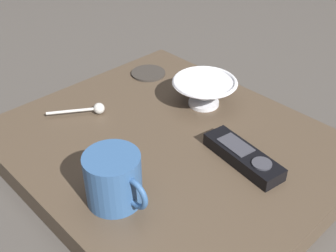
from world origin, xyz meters
TOP-DOWN VIEW (x-y plane):
  - ground_plane at (0.00, 0.00)m, footprint 6.00×6.00m
  - table at (0.00, 0.00)m, footprint 0.53×0.61m
  - cereal_bowl at (-0.14, -0.04)m, footprint 0.14×0.14m
  - coffee_mug at (0.17, 0.06)m, footprint 0.09×0.12m
  - teaspoon at (0.05, -0.17)m, footprint 0.10×0.07m
  - tv_remote_near at (-0.05, 0.14)m, footprint 0.07×0.16m
  - drink_coaster at (-0.15, -0.22)m, footprint 0.08×0.08m

SIDE VIEW (x-z plane):
  - ground_plane at x=0.00m, z-range 0.00..0.00m
  - table at x=0.00m, z-range 0.00..0.05m
  - drink_coaster at x=-0.15m, z-range 0.05..0.05m
  - teaspoon at x=0.05m, z-range 0.05..0.07m
  - tv_remote_near at x=-0.05m, z-range 0.04..0.07m
  - cereal_bowl at x=-0.14m, z-range 0.05..0.11m
  - coffee_mug at x=0.17m, z-range 0.05..0.13m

